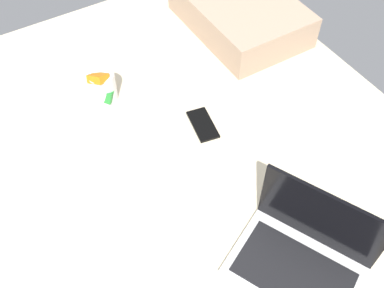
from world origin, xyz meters
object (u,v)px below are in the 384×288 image
Objects in this scene: laptop at (302,256)px; pillow at (240,13)px; snack_cup at (103,86)px; cell_phone at (203,124)px.

laptop is 0.76× the size of pillow.
laptop is 2.88× the size of snack_cup.
snack_cup reaches higher than cell_phone.
pillow reaches higher than cell_phone.
snack_cup is 63.73cm from pillow.
cell_phone is at bearing 38.45° from snack_cup.
laptop is 102.16cm from pillow.
cell_phone is at bearing -47.24° from pillow.
cell_phone is 55.54cm from pillow.
pillow is at bearing 98.21° from snack_cup.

